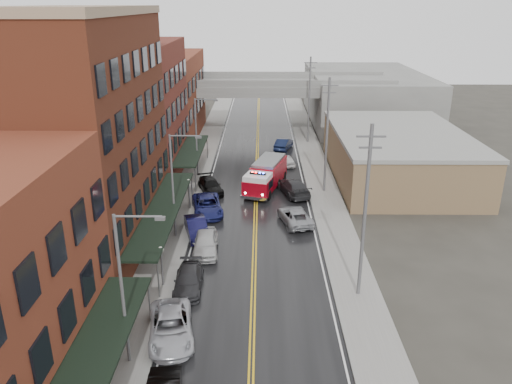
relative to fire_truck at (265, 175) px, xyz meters
name	(u,v)px	position (x,y,z in m)	size (l,w,h in m)	color
road	(256,210)	(-0.98, -5.67, -1.63)	(11.00, 160.00, 0.02)	black
sidewalk_left	(181,209)	(-8.28, -5.67, -1.57)	(3.00, 160.00, 0.15)	slate
sidewalk_right	(331,209)	(6.32, -5.67, -1.57)	(3.00, 160.00, 0.15)	slate
curb_left	(198,209)	(-6.63, -5.67, -1.57)	(0.30, 160.00, 0.15)	gray
curb_right	(314,209)	(4.67, -5.67, -1.57)	(0.30, 160.00, 0.15)	gray
brick_building_b	(84,138)	(-14.28, -12.67, 7.36)	(9.00, 20.00, 18.00)	#4E2114
brick_building_c	(138,111)	(-14.28, 4.83, 5.86)	(9.00, 15.00, 15.00)	maroon
brick_building_far	(167,97)	(-14.28, 22.33, 4.36)	(9.00, 20.00, 12.00)	brown
tan_building	(397,156)	(15.02, 4.33, 0.86)	(14.00, 22.00, 5.00)	brown
right_far_block	(365,96)	(17.02, 34.33, 2.36)	(18.00, 30.00, 8.00)	slate
awning_0	(88,368)	(-8.47, -31.67, 1.35)	(2.60, 16.00, 3.09)	black
awning_1	(163,209)	(-8.47, -12.67, 1.35)	(2.60, 18.00, 3.09)	black
awning_2	(191,150)	(-8.47, 4.83, 1.34)	(2.60, 13.00, 3.09)	black
globe_lamp_1	(161,257)	(-7.38, -19.67, 0.67)	(0.44, 0.44, 3.12)	#59595B
globe_lamp_2	(189,187)	(-7.38, -5.67, 0.67)	(0.44, 0.44, 3.12)	#59595B
street_lamp_0	(126,282)	(-7.53, -27.67, 3.54)	(2.64, 0.22, 9.00)	#59595B
street_lamp_1	(175,180)	(-7.53, -11.67, 3.54)	(2.64, 0.22, 9.00)	#59595B
street_lamp_2	(198,132)	(-7.53, 4.33, 3.54)	(2.64, 0.22, 9.00)	#59595B
utility_pole_0	(365,211)	(6.22, -20.67, 4.66)	(1.80, 0.24, 12.00)	#59595B
utility_pole_1	(327,134)	(6.22, -0.67, 4.66)	(1.80, 0.24, 12.00)	#59595B
utility_pole_2	(309,99)	(6.22, 19.33, 4.66)	(1.80, 0.24, 12.00)	#59595B
overpass	(258,92)	(-0.98, 26.33, 4.34)	(40.00, 10.00, 7.50)	slate
fire_truck	(265,175)	(0.00, 0.00, 0.00)	(5.11, 8.71, 3.03)	maroon
parked_car_left_2	(171,327)	(-5.81, -25.47, -0.87)	(2.56, 5.55, 1.54)	#AEB0B7
parked_car_left_3	(188,280)	(-5.53, -19.97, -0.96)	(1.90, 4.68, 1.36)	#28282B
parked_car_left_4	(206,243)	(-4.90, -14.47, -0.81)	(1.96, 4.87, 1.66)	#B7B7B7
parked_car_left_5	(197,228)	(-5.98, -11.54, -0.86)	(1.65, 4.73, 1.56)	black
parked_car_left_6	(207,205)	(-5.58, -6.51, -0.85)	(2.64, 5.72, 1.59)	navy
parked_car_left_7	(210,186)	(-5.82, -0.87, -0.93)	(2.01, 4.94, 1.43)	black
parked_car_right_0	(295,216)	(2.62, -8.74, -0.93)	(2.37, 5.13, 1.43)	gray
parked_car_right_1	(293,187)	(2.91, -1.47, -0.82)	(2.31, 5.68, 1.65)	#262628
parked_car_right_2	(286,160)	(2.62, 8.52, -0.97)	(1.59, 3.95, 1.34)	silver
parked_car_right_3	(284,144)	(2.62, 15.68, -0.87)	(1.63, 4.69, 1.54)	black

